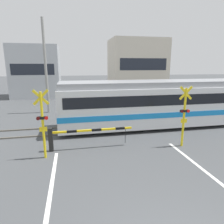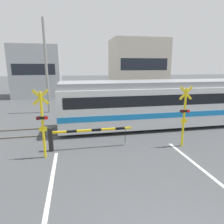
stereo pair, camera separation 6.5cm
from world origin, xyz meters
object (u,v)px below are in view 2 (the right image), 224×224
(commuter_train, at_px, (185,101))
(crossing_signal_right, at_px, (184,114))
(crossing_barrier_far, at_px, (125,107))
(pedestrian, at_px, (98,100))
(crossing_signal_left, at_px, (43,121))
(crossing_barrier_near, at_px, (73,135))

(commuter_train, bearing_deg, crossing_signal_right, -121.70)
(crossing_barrier_far, relative_size, pedestrian, 2.36)
(crossing_barrier_far, height_order, crossing_signal_left, crossing_signal_left)
(pedestrian, bearing_deg, crossing_signal_left, -111.66)
(crossing_signal_left, distance_m, pedestrian, 9.49)
(crossing_barrier_far, distance_m, pedestrian, 2.89)
(pedestrian, bearing_deg, crossing_barrier_far, -47.64)
(pedestrian, bearing_deg, crossing_barrier_near, -105.37)
(crossing_signal_left, xyz_separation_m, pedestrian, (3.50, 8.80, -0.69))
(commuter_train, relative_size, crossing_signal_right, 5.55)
(crossing_barrier_near, distance_m, crossing_signal_right, 5.55)
(crossing_barrier_near, bearing_deg, pedestrian, 74.63)
(crossing_signal_right, bearing_deg, pedestrian, 109.97)
(crossing_barrier_far, relative_size, crossing_signal_right, 1.33)
(commuter_train, distance_m, crossing_signal_left, 9.62)
(crossing_signal_right, xyz_separation_m, pedestrian, (-3.20, 8.80, -0.69))
(crossing_signal_left, distance_m, crossing_signal_right, 6.69)
(commuter_train, distance_m, crossing_signal_right, 4.23)
(commuter_train, distance_m, crossing_barrier_far, 4.73)
(crossing_signal_right, relative_size, pedestrian, 1.77)
(commuter_train, relative_size, pedestrian, 9.82)
(crossing_barrier_far, height_order, crossing_signal_right, crossing_signal_right)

